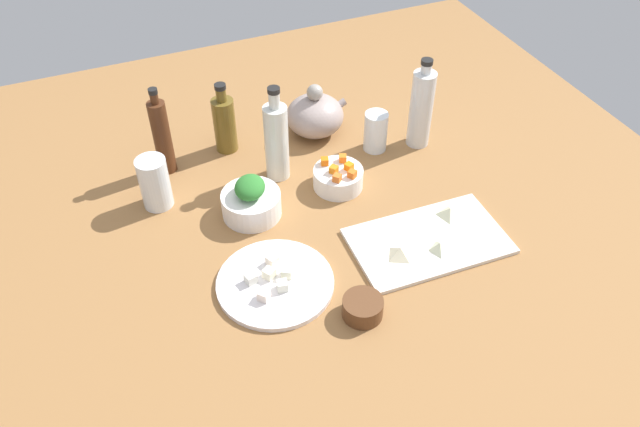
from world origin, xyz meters
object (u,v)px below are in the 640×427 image
object	(u,v)px
bowl_carrots	(338,178)
bottle_3	(162,136)
bottle_1	(276,140)
bottle_2	(224,123)
bowl_small_side	(363,308)
drinking_glass_0	(155,183)
bowl_greens	(251,204)
teapot	(315,115)
drinking_glass_1	(376,131)
bottle_0	(421,108)
cutting_board	(428,241)
plate_tofu	(275,283)

from	to	relation	value
bowl_carrots	bottle_3	world-z (taller)	bottle_3
bottle_1	bottle_2	distance (cm)	18.20
bowl_small_side	drinking_glass_0	size ratio (longest dim) A/B	0.64
bowl_small_side	bowl_carrots	bearing A→B (deg)	72.96
bottle_2	bottle_3	xyz separation A→B (cm)	(-16.54, -2.83, 2.39)
bowl_greens	teapot	bearing A→B (deg)	43.12
drinking_glass_1	bowl_small_side	bearing A→B (deg)	-118.93
teapot	drinking_glass_0	xyz separation A→B (cm)	(-46.03, -12.65, 0.84)
bowl_greens	drinking_glass_1	world-z (taller)	drinking_glass_1
bowl_carrots	bottle_2	world-z (taller)	bottle_2
bowl_greens	teapot	distance (cm)	36.31
bowl_carrots	bowl_small_side	bearing A→B (deg)	-107.04
bottle_2	bottle_0	bearing A→B (deg)	-19.92
bowl_greens	bowl_carrots	size ratio (longest dim) A/B	1.13
cutting_board	drinking_glass_1	size ratio (longest dim) A/B	3.21
bowl_greens	bottle_0	bearing A→B (deg)	11.04
bottle_0	drinking_glass_0	bearing A→B (deg)	178.07
plate_tofu	bowl_carrots	distance (cm)	35.41
bowl_carrots	bottle_0	bearing A→B (deg)	17.15
bottle_1	bowl_small_side	bearing A→B (deg)	-89.67
bottle_1	drinking_glass_1	distance (cm)	28.05
bottle_0	bottle_3	distance (cm)	66.10
bowl_small_side	drinking_glass_1	distance (cm)	56.42
bottle_3	bowl_carrots	bearing A→B (deg)	-31.47
cutting_board	bowl_greens	distance (cm)	41.80
drinking_glass_1	drinking_glass_0	bearing A→B (deg)	179.85
drinking_glass_1	bottle_0	bearing A→B (deg)	-10.61
drinking_glass_0	bowl_carrots	bearing A→B (deg)	-14.13
bowl_greens	teapot	world-z (taller)	teapot
bowl_carrots	bottle_0	size ratio (longest dim) A/B	0.50
plate_tofu	teapot	xyz separation A→B (cm)	(28.98, 47.88, 5.13)
drinking_glass_0	drinking_glass_1	distance (cm)	57.89
bowl_carrots	bowl_small_side	world-z (taller)	bowl_carrots
bowl_carrots	teapot	world-z (taller)	teapot
drinking_glass_0	drinking_glass_1	xyz separation A→B (cm)	(57.88, -0.15, -1.16)
cutting_board	bottle_1	xyz separation A→B (cm)	(-22.89, 36.06, 10.22)
bottle_0	bottle_3	xyz separation A→B (cm)	(-64.48, 14.54, -0.58)
bowl_small_side	bottle_2	distance (cm)	65.37
bowl_carrots	teapot	size ratio (longest dim) A/B	0.72
bottle_3	drinking_glass_1	world-z (taller)	bottle_3
bottle_2	bottle_3	bearing A→B (deg)	-170.30
cutting_board	plate_tofu	bearing A→B (deg)	177.54
bottle_3	drinking_glass_0	bearing A→B (deg)	-112.67
plate_tofu	bottle_1	world-z (taller)	bottle_1
bowl_carrots	bowl_small_side	size ratio (longest dim) A/B	1.48
bowl_small_side	bottle_0	bearing A→B (deg)	50.42
teapot	bottle_3	world-z (taller)	bottle_3
bottle_3	cutting_board	bearing A→B (deg)	-45.49
bowl_greens	bowl_small_side	world-z (taller)	bowl_greens
bowl_greens	bottle_0	xyz separation A→B (cm)	(49.97, 9.75, 8.05)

